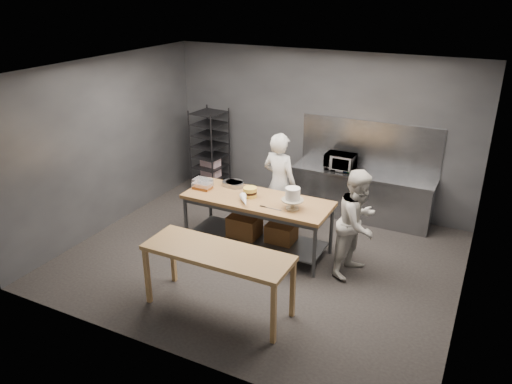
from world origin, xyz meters
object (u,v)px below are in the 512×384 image
frosted_cake_stand (293,196)px  layer_cake (250,192)px  near_counter (218,257)px  chef_behind (279,184)px  chef_right (358,223)px  microwave (340,162)px  speed_rack (210,152)px  work_table (258,218)px

frosted_cake_stand → layer_cake: bearing=171.3°
frosted_cake_stand → near_counter: bearing=-103.5°
chef_behind → layer_cake: 0.78m
chef_right → microwave: 2.11m
microwave → layer_cake: microwave is taller
frosted_cake_stand → layer_cake: size_ratio=1.56×
near_counter → speed_rack: bearing=122.8°
near_counter → frosted_cake_stand: size_ratio=5.82×
chef_behind → near_counter: bearing=107.1°
near_counter → speed_rack: size_ratio=1.14×
chef_right → frosted_cake_stand: 1.05m
chef_behind → microwave: 1.38m
work_table → near_counter: bearing=-81.5°
layer_cake → chef_behind: bearing=76.3°
near_counter → chef_right: size_ratio=1.20×
chef_right → layer_cake: size_ratio=7.52×
frosted_cake_stand → work_table: bearing=169.2°
work_table → frosted_cake_stand: 0.86m
speed_rack → chef_behind: (2.08, -1.10, 0.05)m
chef_right → layer_cake: chef_right is taller
microwave → layer_cake: bearing=-114.7°
near_counter → microwave: bearing=82.5°
speed_rack → frosted_cake_stand: bearing=-36.3°
near_counter → chef_right: bearing=51.8°
near_counter → microwave: microwave is taller
layer_cake → near_counter: bearing=-76.7°
work_table → layer_cake: layer_cake is taller
work_table → microwave: bearing=69.1°
chef_right → near_counter: bearing=156.6°
work_table → chef_behind: 0.82m
chef_behind → chef_right: 1.76m
speed_rack → microwave: size_ratio=3.23×
work_table → layer_cake: (-0.15, -0.00, 0.43)m
near_counter → chef_behind: bearing=95.2°
speed_rack → microwave: bearing=1.6°
frosted_cake_stand → speed_rack: bearing=143.7°
layer_cake → speed_rack: bearing=135.6°
microwave → work_table: bearing=-110.9°
work_table → speed_rack: 2.77m
chef_right → frosted_cake_stand: chef_right is taller
speed_rack → microwave: speed_rack is taller
speed_rack → microwave: (2.78, 0.08, 0.19)m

